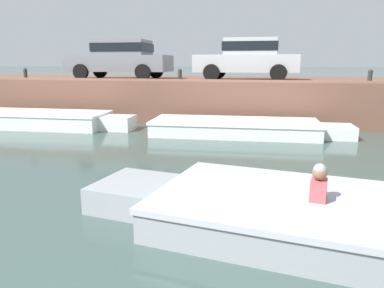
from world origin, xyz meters
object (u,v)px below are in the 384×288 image
object	(u,v)px
motorboat_passing	(367,224)
mooring_bollard_west	(25,73)
car_leftmost_grey	(121,58)
car_left_inner_silver	(248,57)
mooring_bollard_mid	(180,74)
boat_moored_central_white	(242,128)
boat_moored_west_white	(40,119)
mooring_bollard_east	(370,76)

from	to	relation	value
motorboat_passing	mooring_bollard_west	bearing A→B (deg)	142.02
motorboat_passing	car_leftmost_grey	bearing A→B (deg)	126.82
car_left_inner_silver	car_leftmost_grey	bearing A→B (deg)	179.99
car_left_inner_silver	mooring_bollard_mid	bearing A→B (deg)	-148.24
boat_moored_central_white	motorboat_passing	world-z (taller)	motorboat_passing
car_leftmost_grey	car_left_inner_silver	size ratio (longest dim) A/B	1.08
mooring_bollard_mid	car_left_inner_silver	bearing A→B (deg)	31.76
boat_moored_west_white	mooring_bollard_west	distance (m)	2.87
motorboat_passing	car_leftmost_grey	world-z (taller)	car_leftmost_grey
car_leftmost_grey	car_left_inner_silver	world-z (taller)	same
boat_moored_west_white	boat_moored_central_white	xyz separation A→B (m)	(7.01, 0.06, -0.04)
boat_moored_central_white	car_leftmost_grey	bearing A→B (deg)	149.43
mooring_bollard_west	mooring_bollard_mid	size ratio (longest dim) A/B	1.00
mooring_bollard_west	mooring_bollard_east	xyz separation A→B (m)	(12.61, 0.00, 0.00)
mooring_bollard_mid	mooring_bollard_east	world-z (taller)	same
boat_moored_central_white	car_left_inner_silver	size ratio (longest dim) A/B	1.60
car_left_inner_silver	mooring_bollard_mid	xyz separation A→B (m)	(-2.30, -1.42, -0.61)
mooring_bollard_mid	mooring_bollard_east	size ratio (longest dim) A/B	1.00
motorboat_passing	car_left_inner_silver	bearing A→B (deg)	102.89
car_left_inner_silver	mooring_bollard_east	distance (m)	4.32
boat_moored_central_white	mooring_bollard_west	size ratio (longest dim) A/B	13.86
car_left_inner_silver	mooring_bollard_west	distance (m)	8.72
boat_moored_west_white	car_left_inner_silver	size ratio (longest dim) A/B	1.63
mooring_bollard_east	mooring_bollard_mid	bearing A→B (deg)	180.00
motorboat_passing	mooring_bollard_east	xyz separation A→B (m)	(1.77, 8.47, 1.56)
car_leftmost_grey	mooring_bollard_east	world-z (taller)	car_leftmost_grey
boat_moored_central_white	motorboat_passing	bearing A→B (deg)	-72.48
mooring_bollard_west	boat_moored_central_white	bearing A→B (deg)	-10.95
motorboat_passing	mooring_bollard_east	bearing A→B (deg)	78.22
car_leftmost_grey	mooring_bollard_mid	distance (m)	3.24
boat_moored_west_white	mooring_bollard_east	xyz separation A→B (m)	(10.92, 1.74, 1.52)
car_leftmost_grey	car_left_inner_silver	xyz separation A→B (m)	(5.14, -0.00, -0.00)
boat_moored_west_white	mooring_bollard_east	distance (m)	11.16
motorboat_passing	car_leftmost_grey	size ratio (longest dim) A/B	1.76
boat_moored_central_white	mooring_bollard_east	distance (m)	4.53
boat_moored_west_white	mooring_bollard_east	size ratio (longest dim) A/B	14.15
boat_moored_west_white	mooring_bollard_east	bearing A→B (deg)	9.07
car_left_inner_silver	boat_moored_west_white	bearing A→B (deg)	-155.30
boat_moored_west_white	car_leftmost_grey	distance (m)	4.20
car_leftmost_grey	mooring_bollard_east	size ratio (longest dim) A/B	9.37
boat_moored_west_white	motorboat_passing	size ratio (longest dim) A/B	0.86
car_left_inner_silver	mooring_bollard_east	bearing A→B (deg)	-19.48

